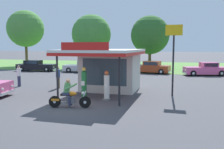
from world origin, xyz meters
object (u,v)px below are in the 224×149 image
bystander_strolling_foreground (134,71)px  bystander_standing_back_lot (58,77)px  bystander_chatting_near_pumps (19,75)px  roadside_pole_sign (174,48)px  parked_car_back_row_far_right (149,68)px  parked_car_back_row_centre_left (36,66)px  parked_car_back_row_centre (84,67)px  gas_pump_offside (107,87)px  parked_car_back_row_right (205,69)px  gas_pump_nearside (84,84)px  motorcycle_with_rider (69,96)px

bystander_strolling_foreground → bystander_standing_back_lot: size_ratio=0.99×
bystander_chatting_near_pumps → roadside_pole_sign: 12.69m
bystander_standing_back_lot → parked_car_back_row_far_right: bearing=67.5°
bystander_chatting_near_pumps → bystander_standing_back_lot: (3.57, 0.05, -0.02)m
parked_car_back_row_far_right → bystander_chatting_near_pumps: bystander_chatting_near_pumps is taller
parked_car_back_row_centre_left → parked_car_back_row_centre: 6.93m
gas_pump_offside → parked_car_back_row_right: 17.37m
parked_car_back_row_centre_left → bystander_chatting_near_pumps: size_ratio=3.19×
parked_car_back_row_centre_left → parked_car_back_row_far_right: parked_car_back_row_far_right is taller
bystander_chatting_near_pumps → parked_car_back_row_centre_left: bearing=116.8°
parked_car_back_row_centre → parked_car_back_row_right: bearing=1.4°
gas_pump_offside → parked_car_back_row_right: (7.11, 15.85, -0.14)m
parked_car_back_row_centre → bystander_standing_back_lot: size_ratio=3.15×
gas_pump_nearside → gas_pump_offside: gas_pump_nearside is taller
gas_pump_nearside → gas_pump_offside: size_ratio=1.11×
gas_pump_nearside → bystander_standing_back_lot: 4.69m
parked_car_back_row_far_right → parked_car_back_row_right: size_ratio=1.07×
motorcycle_with_rider → parked_car_back_row_right: 20.18m
parked_car_back_row_centre → bystander_chatting_near_pumps: bearing=-93.7°
motorcycle_with_rider → parked_car_back_row_centre_left: 22.11m
gas_pump_offside → gas_pump_nearside: bearing=180.0°
parked_car_back_row_far_right → bystander_standing_back_lot: 14.56m
gas_pump_offside → parked_car_back_row_centre: size_ratio=0.33×
gas_pump_offside → bystander_chatting_near_pumps: size_ratio=1.04×
gas_pump_offside → parked_car_back_row_right: bearing=65.9°
parked_car_back_row_centre_left → roadside_pole_sign: size_ratio=1.18×
bystander_strolling_foreground → roadside_pole_sign: roadside_pole_sign is taller
gas_pump_nearside → parked_car_back_row_centre: gas_pump_nearside is taller
gas_pump_nearside → bystander_strolling_foreground: gas_pump_nearside is taller
parked_car_back_row_centre_left → parked_car_back_row_far_right: 15.32m
gas_pump_nearside → motorcycle_with_rider: gas_pump_nearside is taller
gas_pump_offside → motorcycle_with_rider: bearing=-119.4°
gas_pump_offside → parked_car_back_row_centre: bearing=116.6°
gas_pump_offside → bystander_standing_back_lot: gas_pump_offside is taller
parked_car_back_row_centre → bystander_standing_back_lot: bystander_standing_back_lot is taller
roadside_pole_sign → parked_car_back_row_right: bearing=76.6°
gas_pump_nearside → bystander_standing_back_lot: bearing=138.1°
parked_car_back_row_centre_left → bystander_standing_back_lot: bearing=-51.2°
bystander_strolling_foreground → roadside_pole_sign: size_ratio=0.36×
parked_car_back_row_right → bystander_chatting_near_pumps: bystander_chatting_near_pumps is taller
motorcycle_with_rider → bystander_strolling_foreground: bearing=83.6°
parked_car_back_row_centre_left → bystander_standing_back_lot: 15.48m
gas_pump_nearside → gas_pump_offside: 1.51m
motorcycle_with_rider → parked_car_back_row_centre_left: size_ratio=0.41×
bystander_strolling_foreground → roadside_pole_sign: (3.97, -6.88, 2.32)m
gas_pump_offside → bystander_standing_back_lot: bearing=148.0°
parked_car_back_row_far_right → parked_car_back_row_right: (6.54, -0.73, -0.00)m
gas_pump_nearside → parked_car_back_row_centre_left: (-13.19, 15.20, -0.26)m
gas_pump_nearside → parked_car_back_row_right: (8.61, 15.85, -0.24)m
bystander_standing_back_lot → roadside_pole_sign: bearing=-4.6°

